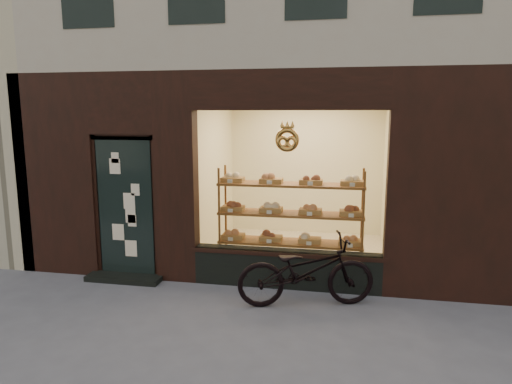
# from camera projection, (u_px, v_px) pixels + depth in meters

# --- Properties ---
(ground) EXTENTS (90.00, 90.00, 0.00)m
(ground) POSITION_uv_depth(u_px,v_px,m) (218.00, 359.00, 4.72)
(ground) COLOR slate
(display_shelf) EXTENTS (2.20, 0.45, 1.70)m
(display_shelf) POSITION_uv_depth(u_px,v_px,m) (290.00, 223.00, 6.96)
(display_shelf) COLOR brown
(display_shelf) RESTS_ON ground
(bicycle) EXTENTS (1.90, 1.08, 0.94)m
(bicycle) POSITION_uv_depth(u_px,v_px,m) (306.00, 271.00, 5.97)
(bicycle) COLOR black
(bicycle) RESTS_ON ground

